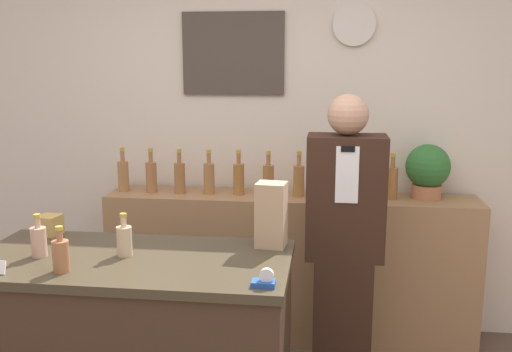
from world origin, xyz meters
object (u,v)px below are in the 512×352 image
Objects in this scene: shopkeeper at (344,247)px; tape_dispenser at (265,281)px; potted_plant at (428,169)px; paper_bag at (271,215)px.

shopkeeper is 18.38× the size of tape_dispenser.
potted_plant reaches higher than tape_dispenser.
shopkeeper is 0.67m from paper_bag.
paper_bag is 0.50m from tape_dispenser.
potted_plant reaches higher than paper_bag.
potted_plant is at bearing 61.45° from tape_dispenser.
potted_plant is 1.39m from paper_bag.
tape_dispenser is (0.02, -0.48, -0.13)m from paper_bag.
potted_plant is 1.14× the size of paper_bag.
shopkeeper is 5.47× the size of paper_bag.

